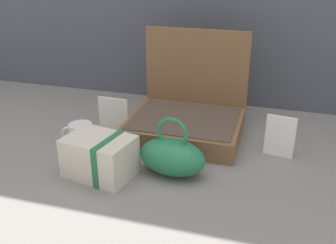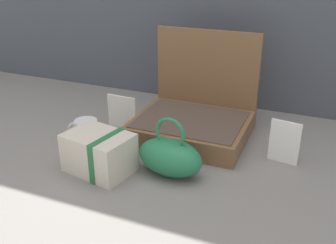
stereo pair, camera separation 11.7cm
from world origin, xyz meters
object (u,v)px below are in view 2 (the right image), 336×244
object	(u,v)px
open_suitcase	(194,114)
poster_card_right	(122,112)
cream_toiletry_bag	(100,153)
info_card_left	(284,142)
teal_pouch_handbag	(170,156)
coffee_mug	(86,133)

from	to	relation	value
open_suitcase	poster_card_right	distance (m)	0.27
poster_card_right	open_suitcase	bearing A→B (deg)	16.01
cream_toiletry_bag	info_card_left	distance (m)	0.57
info_card_left	open_suitcase	bearing A→B (deg)	172.88
teal_pouch_handbag	coffee_mug	distance (m)	0.34
teal_pouch_handbag	coffee_mug	size ratio (longest dim) A/B	1.88
cream_toiletry_bag	coffee_mug	bearing A→B (deg)	136.94
info_card_left	poster_card_right	size ratio (longest dim) A/B	1.12
poster_card_right	coffee_mug	bearing A→B (deg)	-99.76
coffee_mug	info_card_left	xyz separation A→B (m)	(0.63, 0.14, 0.02)
coffee_mug	info_card_left	distance (m)	0.65
open_suitcase	teal_pouch_handbag	size ratio (longest dim) A/B	1.82
coffee_mug	poster_card_right	distance (m)	0.18
open_suitcase	cream_toiletry_bag	bearing A→B (deg)	-115.23
cream_toiletry_bag	info_card_left	xyz separation A→B (m)	(0.50, 0.27, 0.01)
open_suitcase	cream_toiletry_bag	distance (m)	0.40
open_suitcase	teal_pouch_handbag	xyz separation A→B (m)	(0.03, -0.30, -0.01)
cream_toiletry_bag	coffee_mug	world-z (taller)	cream_toiletry_bag
open_suitcase	info_card_left	xyz separation A→B (m)	(0.33, -0.10, -0.00)
coffee_mug	cream_toiletry_bag	bearing A→B (deg)	-43.06
open_suitcase	teal_pouch_handbag	distance (m)	0.30
open_suitcase	info_card_left	size ratio (longest dim) A/B	2.78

